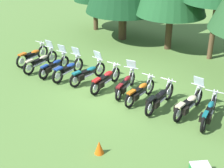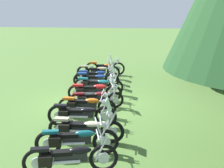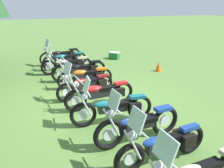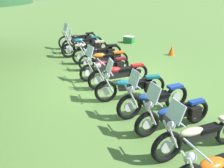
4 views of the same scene
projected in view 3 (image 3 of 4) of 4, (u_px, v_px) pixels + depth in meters
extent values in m
plane|color=#547A38|center=(96.00, 101.00, 7.86)|extent=(80.00, 80.00, 0.00)
cube|color=black|center=(208.00, 166.00, 3.94)|extent=(0.25, 0.56, 0.10)
cylinder|color=silver|center=(165.00, 158.00, 3.44)|extent=(0.62, 0.08, 0.04)
sphere|color=silver|center=(160.00, 166.00, 3.44)|extent=(0.18, 0.18, 0.17)
cube|color=silver|center=(165.00, 148.00, 3.37)|extent=(0.45, 0.18, 0.39)
torus|color=black|center=(130.00, 159.00, 4.45)|extent=(0.19, 0.69, 0.68)
cylinder|color=silver|center=(130.00, 159.00, 4.45)|extent=(0.07, 0.26, 0.25)
torus|color=black|center=(191.00, 139.00, 5.08)|extent=(0.19, 0.69, 0.68)
cylinder|color=silver|center=(191.00, 139.00, 5.08)|extent=(0.07, 0.26, 0.25)
cube|color=black|center=(163.00, 144.00, 4.73)|extent=(0.25, 0.78, 0.22)
ellipsoid|color=navy|center=(154.00, 141.00, 4.60)|extent=(0.27, 0.56, 0.17)
cube|color=black|center=(171.00, 138.00, 4.79)|extent=(0.25, 0.53, 0.10)
cube|color=navy|center=(190.00, 128.00, 4.94)|extent=(0.20, 0.45, 0.08)
cylinder|color=silver|center=(135.00, 147.00, 4.32)|extent=(0.08, 0.34, 0.65)
cylinder|color=silver|center=(131.00, 143.00, 4.43)|extent=(0.08, 0.34, 0.65)
cylinder|color=silver|center=(137.00, 128.00, 4.29)|extent=(0.72, 0.11, 0.04)
sphere|color=silver|center=(133.00, 135.00, 4.30)|extent=(0.19, 0.19, 0.17)
cylinder|color=silver|center=(166.00, 143.00, 4.92)|extent=(0.15, 0.77, 0.08)
cube|color=silver|center=(136.00, 120.00, 4.23)|extent=(0.45, 0.19, 0.39)
cube|color=black|center=(189.00, 141.00, 4.85)|extent=(0.17, 0.33, 0.26)
cube|color=black|center=(180.00, 134.00, 5.08)|extent=(0.17, 0.33, 0.26)
torus|color=black|center=(109.00, 135.00, 5.19)|extent=(0.18, 0.77, 0.76)
cylinder|color=silver|center=(109.00, 135.00, 5.19)|extent=(0.07, 0.29, 0.29)
torus|color=black|center=(165.00, 121.00, 5.80)|extent=(0.18, 0.77, 0.76)
cylinder|color=silver|center=(165.00, 121.00, 5.80)|extent=(0.07, 0.29, 0.29)
cube|color=black|center=(139.00, 124.00, 5.46)|extent=(0.29, 0.77, 0.20)
ellipsoid|color=navy|center=(131.00, 121.00, 5.34)|extent=(0.33, 0.56, 0.15)
cube|color=black|center=(146.00, 119.00, 5.52)|extent=(0.31, 0.53, 0.10)
cube|color=navy|center=(163.00, 109.00, 5.65)|extent=(0.25, 0.46, 0.08)
cylinder|color=silver|center=(113.00, 124.00, 5.04)|extent=(0.07, 0.34, 0.65)
cylinder|color=silver|center=(110.00, 121.00, 5.19)|extent=(0.07, 0.34, 0.65)
cylinder|color=silver|center=(115.00, 108.00, 5.03)|extent=(0.65, 0.09, 0.04)
sphere|color=silver|center=(111.00, 114.00, 5.04)|extent=(0.18, 0.18, 0.17)
cylinder|color=silver|center=(141.00, 122.00, 5.68)|extent=(0.14, 0.76, 0.08)
cube|color=silver|center=(114.00, 100.00, 4.96)|extent=(0.45, 0.19, 0.39)
torus|color=black|center=(83.00, 115.00, 6.14)|extent=(0.15, 0.73, 0.72)
cylinder|color=silver|center=(83.00, 115.00, 6.14)|extent=(0.07, 0.28, 0.28)
torus|color=black|center=(140.00, 107.00, 6.56)|extent=(0.15, 0.73, 0.72)
cylinder|color=silver|center=(140.00, 107.00, 6.56)|extent=(0.07, 0.28, 0.28)
cube|color=black|center=(112.00, 108.00, 6.32)|extent=(0.26, 0.81, 0.22)
ellipsoid|color=#14606B|center=(104.00, 104.00, 6.21)|extent=(0.30, 0.58, 0.17)
cube|color=black|center=(120.00, 103.00, 6.34)|extent=(0.28, 0.55, 0.10)
cube|color=#14606B|center=(137.00, 97.00, 6.42)|extent=(0.22, 0.45, 0.08)
cylinder|color=silver|center=(86.00, 105.00, 5.98)|extent=(0.07, 0.34, 0.65)
cylinder|color=silver|center=(85.00, 103.00, 6.13)|extent=(0.07, 0.34, 0.65)
cylinder|color=silver|center=(88.00, 92.00, 5.96)|extent=(0.71, 0.09, 0.04)
sphere|color=silver|center=(84.00, 97.00, 5.98)|extent=(0.18, 0.18, 0.17)
cylinder|color=silver|center=(117.00, 107.00, 6.51)|extent=(0.13, 0.80, 0.08)
cube|color=silver|center=(87.00, 85.00, 5.90)|extent=(0.45, 0.18, 0.39)
cube|color=black|center=(135.00, 107.00, 6.32)|extent=(0.16, 0.33, 0.26)
cube|color=black|center=(131.00, 103.00, 6.62)|extent=(0.16, 0.33, 0.26)
torus|color=black|center=(76.00, 101.00, 7.01)|extent=(0.17, 0.73, 0.72)
cylinder|color=silver|center=(76.00, 101.00, 7.01)|extent=(0.07, 0.28, 0.28)
torus|color=black|center=(123.00, 92.00, 7.64)|extent=(0.17, 0.73, 0.72)
cylinder|color=silver|center=(123.00, 92.00, 7.64)|extent=(0.07, 0.28, 0.28)
cube|color=black|center=(100.00, 93.00, 7.28)|extent=(0.28, 0.81, 0.27)
ellipsoid|color=#B21919|center=(93.00, 89.00, 7.14)|extent=(0.32, 0.59, 0.21)
cube|color=black|center=(106.00, 88.00, 7.33)|extent=(0.30, 0.55, 0.10)
cube|color=#B21919|center=(121.00, 83.00, 7.49)|extent=(0.24, 0.45, 0.08)
cylinder|color=silver|center=(78.00, 92.00, 6.86)|extent=(0.07, 0.34, 0.65)
cylinder|color=silver|center=(76.00, 90.00, 7.00)|extent=(0.07, 0.34, 0.65)
cylinder|color=silver|center=(79.00, 80.00, 6.85)|extent=(0.75, 0.10, 0.04)
sphere|color=silver|center=(76.00, 84.00, 6.85)|extent=(0.18, 0.18, 0.17)
cylinder|color=silver|center=(104.00, 93.00, 7.50)|extent=(0.14, 0.80, 0.08)
cube|color=black|center=(120.00, 92.00, 7.38)|extent=(0.17, 0.33, 0.26)
cube|color=black|center=(115.00, 89.00, 7.68)|extent=(0.17, 0.33, 0.26)
torus|color=black|center=(66.00, 92.00, 7.71)|extent=(0.26, 0.67, 0.67)
cylinder|color=silver|center=(66.00, 92.00, 7.71)|extent=(0.11, 0.26, 0.25)
torus|color=black|center=(105.00, 83.00, 8.54)|extent=(0.26, 0.67, 0.67)
cylinder|color=silver|center=(105.00, 83.00, 8.54)|extent=(0.11, 0.26, 0.25)
cube|color=black|center=(86.00, 85.00, 8.09)|extent=(0.37, 0.79, 0.25)
ellipsoid|color=maroon|center=(80.00, 82.00, 7.92)|extent=(0.36, 0.59, 0.20)
cube|color=black|center=(91.00, 80.00, 8.16)|extent=(0.34, 0.55, 0.10)
cube|color=maroon|center=(103.00, 76.00, 8.40)|extent=(0.27, 0.47, 0.08)
cylinder|color=silver|center=(67.00, 84.00, 7.59)|extent=(0.13, 0.34, 0.65)
cylinder|color=silver|center=(66.00, 83.00, 7.70)|extent=(0.13, 0.34, 0.65)
cylinder|color=silver|center=(68.00, 73.00, 7.57)|extent=(0.69, 0.21, 0.04)
sphere|color=silver|center=(66.00, 77.00, 7.56)|extent=(0.21, 0.21, 0.17)
cylinder|color=silver|center=(89.00, 85.00, 8.30)|extent=(0.27, 0.77, 0.08)
cube|color=silver|center=(67.00, 68.00, 7.50)|extent=(0.46, 0.26, 0.39)
cube|color=black|center=(102.00, 83.00, 8.29)|extent=(0.22, 0.34, 0.26)
cube|color=black|center=(98.00, 81.00, 8.52)|extent=(0.22, 0.34, 0.26)
torus|color=black|center=(66.00, 81.00, 8.77)|extent=(0.09, 0.70, 0.70)
cylinder|color=silver|center=(66.00, 81.00, 8.77)|extent=(0.05, 0.27, 0.27)
torus|color=black|center=(104.00, 77.00, 9.25)|extent=(0.09, 0.70, 0.70)
cylinder|color=silver|center=(104.00, 77.00, 9.25)|extent=(0.05, 0.27, 0.27)
cube|color=black|center=(85.00, 76.00, 8.97)|extent=(0.20, 0.73, 0.26)
ellipsoid|color=#D16014|center=(80.00, 73.00, 8.85)|extent=(0.25, 0.52, 0.20)
cube|color=black|center=(90.00, 72.00, 8.99)|extent=(0.23, 0.49, 0.10)
cube|color=#D16014|center=(102.00, 69.00, 9.11)|extent=(0.18, 0.44, 0.08)
cylinder|color=silver|center=(68.00, 74.00, 8.62)|extent=(0.04, 0.34, 0.65)
cylinder|color=silver|center=(67.00, 73.00, 8.75)|extent=(0.04, 0.34, 0.65)
cylinder|color=silver|center=(69.00, 64.00, 8.60)|extent=(0.66, 0.04, 0.04)
sphere|color=silver|center=(67.00, 68.00, 8.61)|extent=(0.17, 0.17, 0.17)
cylinder|color=silver|center=(89.00, 77.00, 9.16)|extent=(0.08, 0.73, 0.08)
cube|color=black|center=(100.00, 76.00, 9.01)|extent=(0.14, 0.32, 0.26)
cube|color=black|center=(98.00, 74.00, 9.29)|extent=(0.14, 0.32, 0.26)
torus|color=black|center=(61.00, 73.00, 9.56)|extent=(0.15, 0.77, 0.77)
cylinder|color=silver|center=(61.00, 73.00, 9.56)|extent=(0.06, 0.30, 0.30)
torus|color=black|center=(97.00, 69.00, 10.14)|extent=(0.15, 0.77, 0.77)
cylinder|color=silver|center=(97.00, 69.00, 10.14)|extent=(0.06, 0.30, 0.30)
cube|color=black|center=(79.00, 69.00, 9.82)|extent=(0.26, 0.80, 0.21)
ellipsoid|color=black|center=(74.00, 67.00, 9.69)|extent=(0.30, 0.58, 0.16)
cube|color=black|center=(84.00, 66.00, 9.86)|extent=(0.28, 0.54, 0.10)
cube|color=black|center=(95.00, 61.00, 9.99)|extent=(0.22, 0.45, 0.08)
cylinder|color=silver|center=(62.00, 67.00, 9.40)|extent=(0.06, 0.34, 0.65)
cylinder|color=silver|center=(61.00, 66.00, 9.55)|extent=(0.06, 0.34, 0.65)
cylinder|color=silver|center=(63.00, 58.00, 9.39)|extent=(0.71, 0.07, 0.04)
sphere|color=silver|center=(61.00, 61.00, 9.40)|extent=(0.18, 0.18, 0.17)
cylinder|color=silver|center=(83.00, 70.00, 10.03)|extent=(0.12, 0.80, 0.08)
cube|color=black|center=(94.00, 69.00, 9.88)|extent=(0.16, 0.33, 0.26)
cube|color=black|center=(92.00, 67.00, 10.19)|extent=(0.16, 0.33, 0.26)
torus|color=black|center=(49.00, 68.00, 10.50)|extent=(0.13, 0.72, 0.72)
cylinder|color=silver|center=(49.00, 68.00, 10.50)|extent=(0.06, 0.27, 0.27)
torus|color=black|center=(84.00, 64.00, 11.00)|extent=(0.13, 0.72, 0.72)
cylinder|color=silver|center=(84.00, 64.00, 11.00)|extent=(0.06, 0.27, 0.27)
cube|color=black|center=(67.00, 64.00, 10.72)|extent=(0.25, 0.81, 0.20)
ellipsoid|color=beige|center=(62.00, 62.00, 10.61)|extent=(0.31, 0.58, 0.16)
cube|color=black|center=(71.00, 62.00, 10.75)|extent=(0.29, 0.54, 0.10)
cube|color=beige|center=(82.00, 58.00, 10.86)|extent=(0.23, 0.44, 0.08)
cylinder|color=silver|center=(50.00, 61.00, 10.34)|extent=(0.05, 0.34, 0.65)
cylinder|color=silver|center=(49.00, 61.00, 10.49)|extent=(0.05, 0.34, 0.65)
cylinder|color=silver|center=(51.00, 53.00, 10.33)|extent=(0.61, 0.05, 0.04)
sphere|color=silver|center=(49.00, 56.00, 10.34)|extent=(0.17, 0.17, 0.17)
cylinder|color=silver|center=(70.00, 64.00, 10.93)|extent=(0.10, 0.81, 0.08)
cube|color=silver|center=(50.00, 50.00, 10.26)|extent=(0.44, 0.16, 0.39)
cube|color=black|center=(81.00, 64.00, 10.74)|extent=(0.15, 0.32, 0.26)
cube|color=black|center=(79.00, 62.00, 11.07)|extent=(0.15, 0.32, 0.26)
torus|color=black|center=(50.00, 63.00, 11.18)|extent=(0.24, 0.75, 0.74)
cylinder|color=silver|center=(50.00, 63.00, 11.18)|extent=(0.10, 0.29, 0.28)
torus|color=black|center=(80.00, 59.00, 11.93)|extent=(0.24, 0.75, 0.74)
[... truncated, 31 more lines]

